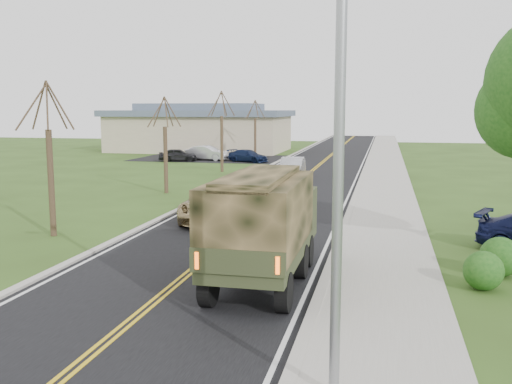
% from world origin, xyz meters
% --- Properties ---
extents(ground, '(160.00, 160.00, 0.00)m').
position_xyz_m(ground, '(0.00, 0.00, 0.00)').
color(ground, '#2C4316').
rests_on(ground, ground).
extents(road, '(8.00, 120.00, 0.01)m').
position_xyz_m(road, '(0.00, 40.00, 0.01)').
color(road, black).
rests_on(road, ground).
extents(curb_right, '(0.30, 120.00, 0.12)m').
position_xyz_m(curb_right, '(4.15, 40.00, 0.06)').
color(curb_right, '#9E998E').
rests_on(curb_right, ground).
extents(sidewalk_right, '(3.20, 120.00, 0.10)m').
position_xyz_m(sidewalk_right, '(5.90, 40.00, 0.05)').
color(sidewalk_right, '#9E998E').
rests_on(sidewalk_right, ground).
extents(curb_left, '(0.30, 120.00, 0.10)m').
position_xyz_m(curb_left, '(-4.15, 40.00, 0.05)').
color(curb_left, '#9E998E').
rests_on(curb_left, ground).
extents(street_light, '(1.65, 0.22, 8.00)m').
position_xyz_m(street_light, '(4.90, -0.50, 4.43)').
color(street_light, gray).
rests_on(street_light, ground).
extents(bare_tree_a, '(1.93, 2.26, 6.08)m').
position_xyz_m(bare_tree_a, '(-7.00, 10.00, 2.63)').
color(bare_tree_a, '#38281C').
rests_on(bare_tree_a, ground).
extents(bare_tree_b, '(1.83, 2.14, 5.73)m').
position_xyz_m(bare_tree_b, '(-7.00, 22.00, 2.48)').
color(bare_tree_b, '#38281C').
rests_on(bare_tree_b, ground).
extents(bare_tree_c, '(2.04, 2.39, 6.42)m').
position_xyz_m(bare_tree_c, '(-7.00, 34.00, 2.78)').
color(bare_tree_c, '#38281C').
rests_on(bare_tree_c, ground).
extents(bare_tree_d, '(1.88, 2.20, 5.91)m').
position_xyz_m(bare_tree_d, '(-7.00, 46.00, 2.55)').
color(bare_tree_d, '#38281C').
rests_on(bare_tree_d, ground).
extents(commercial_building, '(25.50, 21.50, 5.65)m').
position_xyz_m(commercial_building, '(-15.98, 55.97, 2.69)').
color(commercial_building, tan).
rests_on(commercial_building, ground).
extents(military_truck, '(2.32, 6.56, 3.26)m').
position_xyz_m(military_truck, '(2.44, 5.74, 1.87)').
color(military_truck, black).
rests_on(military_truck, ground).
extents(suv_champagne, '(3.24, 5.86, 1.55)m').
position_xyz_m(suv_champagne, '(-1.68, 14.52, 0.78)').
color(suv_champagne, '#978255').
rests_on(suv_champagne, ground).
extents(sedan_silver, '(1.79, 4.63, 1.51)m').
position_xyz_m(sedan_silver, '(-0.85, 31.11, 0.75)').
color(sedan_silver, silver).
rests_on(sedan_silver, ground).
extents(lot_car_dark, '(3.89, 2.28, 1.24)m').
position_xyz_m(lot_car_dark, '(-13.73, 42.00, 0.62)').
color(lot_car_dark, black).
rests_on(lot_car_dark, ground).
extents(lot_car_silver, '(4.56, 2.24, 1.44)m').
position_xyz_m(lot_car_silver, '(-11.31, 43.73, 0.72)').
color(lot_car_silver, silver).
rests_on(lot_car_silver, ground).
extents(lot_car_navy, '(4.37, 3.01, 1.18)m').
position_xyz_m(lot_car_navy, '(-6.96, 42.76, 0.59)').
color(lot_car_navy, '#0E1835').
rests_on(lot_car_navy, ground).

